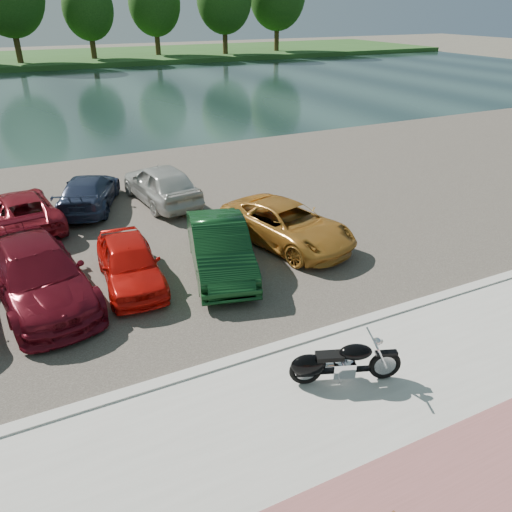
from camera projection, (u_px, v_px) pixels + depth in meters
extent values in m
plane|color=#595447|center=(381.00, 387.00, 10.30)|extent=(200.00, 200.00, 0.00)
cube|color=#B9B8AF|center=(415.00, 417.00, 9.48)|extent=(60.00, 6.00, 0.10)
cube|color=#905551|center=(478.00, 475.00, 8.26)|extent=(60.00, 2.00, 0.01)
cube|color=#B9B8AF|center=(327.00, 333.00, 11.87)|extent=(60.00, 0.30, 0.14)
cube|color=#3C3731|center=(197.00, 209.00, 19.10)|extent=(60.00, 18.00, 0.04)
cube|color=#182B29|center=(79.00, 96.00, 42.31)|extent=(120.00, 40.00, 0.00)
cube|color=#234D1B|center=(42.00, 59.00, 67.78)|extent=(120.00, 24.00, 0.60)
cylinder|color=#392B15|center=(16.00, 36.00, 59.21)|extent=(0.70, 0.70, 5.85)
cylinder|color=#392B15|center=(92.00, 40.00, 64.18)|extent=(0.70, 0.70, 4.50)
ellipsoid|color=#13350E|center=(88.00, 9.00, 62.55)|extent=(6.30, 6.30, 7.56)
cylinder|color=#392B15|center=(157.00, 36.00, 68.73)|extent=(0.70, 0.70, 4.95)
ellipsoid|color=#13350E|center=(154.00, 3.00, 66.94)|extent=(6.93, 6.93, 8.32)
cylinder|color=#392B15|center=(225.00, 33.00, 69.93)|extent=(0.70, 0.70, 5.40)
cylinder|color=#392B15|center=(277.00, 30.00, 74.49)|extent=(0.70, 0.70, 5.85)
torus|color=black|center=(385.00, 365.00, 10.24)|extent=(0.68, 0.35, 0.68)
torus|color=black|center=(306.00, 370.00, 10.09)|extent=(0.68, 0.35, 0.68)
cylinder|color=#B2B2B7|center=(385.00, 365.00, 10.24)|extent=(0.45, 0.22, 0.46)
cylinder|color=#B2B2B7|center=(306.00, 370.00, 10.09)|extent=(0.45, 0.22, 0.46)
cylinder|color=silver|center=(381.00, 357.00, 10.00)|extent=(0.32, 0.16, 0.63)
cylinder|color=silver|center=(378.00, 350.00, 10.18)|extent=(0.32, 0.16, 0.63)
cylinder|color=silver|center=(373.00, 339.00, 9.90)|extent=(0.30, 0.72, 0.04)
sphere|color=silver|center=(377.00, 342.00, 9.94)|extent=(0.21, 0.21, 0.16)
sphere|color=silver|center=(380.00, 341.00, 9.95)|extent=(0.14, 0.14, 0.11)
cube|color=black|center=(386.00, 353.00, 10.10)|extent=(0.47, 0.29, 0.06)
cube|color=black|center=(345.00, 370.00, 10.19)|extent=(1.16, 0.51, 0.08)
cube|color=silver|center=(343.00, 367.00, 10.16)|extent=(0.53, 0.46, 0.34)
cylinder|color=silver|center=(349.00, 359.00, 10.08)|extent=(0.29, 0.25, 0.27)
cylinder|color=silver|center=(339.00, 360.00, 10.06)|extent=(0.29, 0.25, 0.27)
ellipsoid|color=black|center=(356.00, 352.00, 10.01)|extent=(0.76, 0.58, 0.32)
cube|color=black|center=(330.00, 356.00, 9.99)|extent=(0.61, 0.45, 0.10)
ellipsoid|color=black|center=(308.00, 365.00, 10.04)|extent=(0.80, 0.57, 0.50)
cube|color=black|center=(306.00, 368.00, 10.07)|extent=(0.44, 0.31, 0.30)
cylinder|color=silver|center=(326.00, 368.00, 10.33)|extent=(1.06, 0.47, 0.09)
cylinder|color=silver|center=(327.00, 365.00, 10.30)|extent=(1.06, 0.47, 0.09)
cylinder|color=#B2B2B7|center=(340.00, 382.00, 10.09)|extent=(0.07, 0.14, 0.22)
imported|color=#5F0D19|center=(38.00, 275.00, 12.90)|extent=(2.91, 5.51, 1.52)
imported|color=red|center=(130.00, 263.00, 13.74)|extent=(1.78, 3.92, 1.30)
imported|color=#0F3718|center=(220.00, 247.00, 14.38)|extent=(2.65, 4.77, 1.49)
imported|color=#BE7E2B|center=(287.00, 224.00, 16.06)|extent=(3.45, 5.24, 1.34)
imported|color=maroon|center=(21.00, 210.00, 17.25)|extent=(2.77, 4.85, 1.28)
imported|color=#2A3552|center=(89.00, 192.00, 18.92)|extent=(3.22, 4.75, 1.28)
imported|color=beige|center=(161.00, 184.00, 19.38)|extent=(2.33, 4.71, 1.54)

